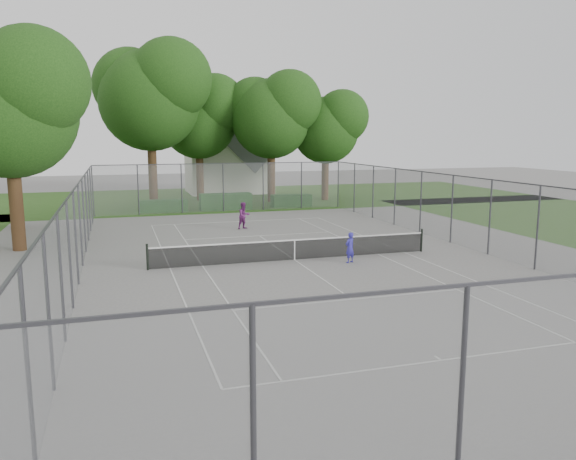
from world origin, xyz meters
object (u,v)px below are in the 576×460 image
object	(u,v)px
house	(228,152)
woman_player	(244,216)
girl_player	(350,248)
tennis_net	(295,249)

from	to	relation	value
house	woman_player	distance (m)	22.27
girl_player	woman_player	world-z (taller)	woman_player
house	girl_player	xyz separation A→B (m)	(-0.96, -31.95, -3.24)
tennis_net	woman_player	xyz separation A→B (m)	(-0.28, 8.97, 0.29)
tennis_net	girl_player	distance (m)	2.47
tennis_net	girl_player	xyz separation A→B (m)	(2.15, -1.20, 0.16)
girl_player	woman_player	bearing A→B (deg)	-101.42
house	tennis_net	bearing A→B (deg)	-95.78
house	woman_player	bearing A→B (deg)	-98.86
tennis_net	girl_player	bearing A→B (deg)	-29.19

